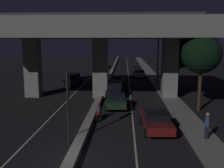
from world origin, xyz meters
TOP-DOWN VIEW (x-y plane):
  - ground_plane at (0.00, 0.00)m, footprint 200.00×200.00m
  - lane_line_left_inner at (-3.49, 35.00)m, footprint 0.12×126.00m
  - lane_line_right_inner at (3.49, 35.00)m, footprint 0.12×126.00m
  - median_divider at (0.00, 35.00)m, footprint 0.64×126.00m
  - sidewalk_right at (7.98, 28.00)m, footprint 2.04×126.00m
  - elevated_overpass at (0.00, 16.74)m, footprint 23.03×13.33m
  - traffic_light_left_of_median at (-0.72, 2.75)m, footprint 0.30×0.49m
  - street_lamp at (7.29, 26.02)m, footprint 2.61×0.32m
  - car_dark_red_lead at (5.12, 5.38)m, footprint 2.18×4.56m
  - car_dark_green_second at (2.01, 11.72)m, footprint 2.09×4.09m
  - car_black_third at (1.66, 17.25)m, footprint 2.06×4.12m
  - car_silver_fourth at (1.72, 25.83)m, footprint 2.00×4.19m
  - car_white_fifth at (5.30, 33.38)m, footprint 2.15×4.11m
  - car_dark_green_sixth at (5.13, 41.14)m, footprint 1.94×4.05m
  - car_dark_green_lead_oncoming at (-5.03, 25.67)m, footprint 2.15×4.64m
  - car_silver_second_oncoming at (-1.99, 37.43)m, footprint 2.04×4.80m
  - car_dark_green_third_oncoming at (-1.90, 50.67)m, footprint 2.02×4.15m
  - motorcycle_red_filtering_near at (0.67, 7.82)m, footprint 0.34×1.99m
  - motorcycle_blue_filtering_mid at (0.72, 16.20)m, footprint 0.33×1.87m
  - motorcycle_white_filtering_far at (0.65, 21.25)m, footprint 0.34×1.93m
  - pedestrian_on_sidewalk at (8.16, 3.45)m, footprint 0.31×0.31m
  - roadside_tree_kerbside_near at (9.74, 11.11)m, footprint 3.60×3.60m
  - roadside_tree_kerbside_mid at (10.30, 24.19)m, footprint 4.53×4.53m

SIDE VIEW (x-z plane):
  - ground_plane at x=0.00m, z-range 0.00..0.00m
  - lane_line_left_inner at x=-3.49m, z-range 0.00..0.00m
  - lane_line_right_inner at x=3.49m, z-range 0.00..0.00m
  - sidewalk_right at x=7.98m, z-range 0.00..0.15m
  - median_divider at x=0.00m, z-range 0.00..0.36m
  - motorcycle_red_filtering_near at x=0.67m, z-range -0.10..1.28m
  - motorcycle_white_filtering_far at x=0.65m, z-range -0.11..1.33m
  - motorcycle_blue_filtering_mid at x=0.72m, z-range -0.11..1.36m
  - car_dark_green_sixth at x=5.13m, z-range 0.00..1.39m
  - car_dark_red_lead at x=5.12m, z-range 0.01..1.41m
  - car_silver_fourth at x=1.72m, z-range 0.02..1.44m
  - car_dark_green_second at x=2.01m, z-range 0.03..1.44m
  - car_silver_second_oncoming at x=-1.99m, z-range 0.03..1.49m
  - car_white_fifth at x=5.30m, z-range 0.04..1.49m
  - car_black_third at x=1.66m, z-range 0.04..1.50m
  - car_dark_green_lead_oncoming at x=-5.03m, z-range 0.03..1.66m
  - car_dark_green_third_oncoming at x=-1.90m, z-range 0.04..1.74m
  - pedestrian_on_sidewalk at x=8.16m, z-range 0.17..1.91m
  - traffic_light_left_of_median at x=-0.72m, z-range 0.87..5.59m
  - street_lamp at x=7.29m, z-range 0.75..8.32m
  - roadside_tree_kerbside_mid at x=10.30m, z-range 1.30..8.47m
  - roadside_tree_kerbside_near at x=9.74m, z-range 1.73..8.84m
  - elevated_overpass at x=0.00m, z-range 2.60..12.20m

